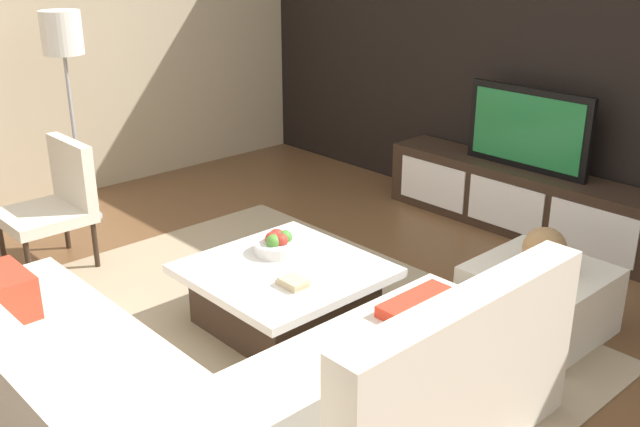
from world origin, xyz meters
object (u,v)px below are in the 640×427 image
object	(u,v)px
sectional_couch	(199,397)
accent_chair_near	(57,198)
media_console	(520,199)
television	(528,129)
fruit_bowl	(278,244)
book_stack	(293,282)
ottoman	(538,300)
floor_lamp	(63,48)
decorative_ball	(545,249)
coffee_table	(285,294)

from	to	relation	value
sectional_couch	accent_chair_near	distance (m)	2.38
media_console	television	bearing A→B (deg)	90.00
fruit_bowl	book_stack	world-z (taller)	fruit_bowl
ottoman	fruit_bowl	bearing A→B (deg)	-142.57
fruit_bowl	sectional_couch	bearing A→B (deg)	-54.30
media_console	ottoman	distance (m)	1.57
ottoman	floor_lamp	bearing A→B (deg)	-161.95
ottoman	fruit_bowl	size ratio (longest dim) A/B	2.50
media_console	book_stack	bearing A→B (deg)	-87.19
media_console	sectional_couch	world-z (taller)	sectional_couch
media_console	sectional_couch	size ratio (longest dim) A/B	0.92
floor_lamp	book_stack	distance (m)	2.81
television	fruit_bowl	world-z (taller)	television
fruit_bowl	decorative_ball	world-z (taller)	decorative_ball
fruit_bowl	book_stack	xyz separation A→B (m)	(0.40, -0.22, -0.03)
television	accent_chair_near	size ratio (longest dim) A/B	1.16
coffee_table	ottoman	bearing A→B (deg)	44.84
coffee_table	ottoman	xyz separation A→B (m)	(1.04, 1.04, -0.00)
media_console	decorative_ball	size ratio (longest dim) A/B	9.34
sectional_couch	floor_lamp	size ratio (longest dim) A/B	1.51
television	book_stack	bearing A→B (deg)	-87.19
television	sectional_couch	size ratio (longest dim) A/B	0.41
coffee_table	fruit_bowl	bearing A→B (deg)	150.94
coffee_table	floor_lamp	world-z (taller)	floor_lamp
media_console	accent_chair_near	bearing A→B (deg)	-122.34
coffee_table	floor_lamp	bearing A→B (deg)	-177.81
accent_chair_near	decorative_ball	size ratio (longest dim) A/B	3.55
coffee_table	television	bearing A→B (deg)	87.51
media_console	decorative_ball	distance (m)	1.60
accent_chair_near	ottoman	world-z (taller)	accent_chair_near
book_stack	television	bearing A→B (deg)	92.81
coffee_table	book_stack	size ratio (longest dim) A/B	5.85
ottoman	media_console	bearing A→B (deg)	126.75
ottoman	fruit_bowl	distance (m)	1.56
television	accent_chair_near	xyz separation A→B (m)	(-1.82, -2.88, -0.32)
accent_chair_near	book_stack	xyz separation A→B (m)	(1.94, 0.46, -0.08)
media_console	sectional_couch	xyz separation A→B (m)	(0.52, -3.30, 0.04)
sectional_couch	floor_lamp	bearing A→B (deg)	163.24
floor_lamp	decorative_ball	xyz separation A→B (m)	(3.46, 1.13, -0.85)
decorative_ball	book_stack	size ratio (longest dim) A/B	1.43
floor_lamp	book_stack	size ratio (longest dim) A/B	9.57
television	decorative_ball	size ratio (longest dim) A/B	4.13
television	book_stack	world-z (taller)	television
coffee_table	decorative_ball	bearing A→B (deg)	44.84
sectional_couch	coffee_table	distance (m)	1.18
sectional_couch	media_console	bearing A→B (deg)	98.87
sectional_couch	decorative_ball	size ratio (longest dim) A/B	10.12
decorative_ball	accent_chair_near	bearing A→B (deg)	-149.68
sectional_couch	television	bearing A→B (deg)	98.86
television	book_stack	xyz separation A→B (m)	(0.12, -2.42, -0.41)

